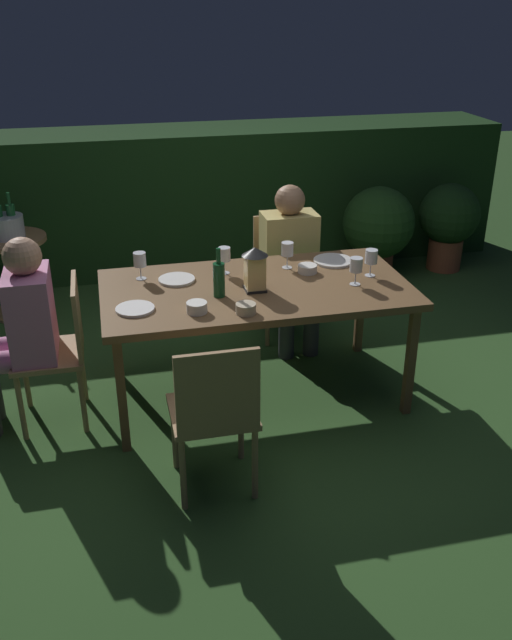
# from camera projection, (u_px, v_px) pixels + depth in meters

# --- Properties ---
(ground_plane) EXTENTS (16.00, 16.00, 0.00)m
(ground_plane) POSITION_uv_depth(u_px,v_px,m) (256.00, 394.00, 4.39)
(ground_plane) COLOR #2D5123
(dining_table) EXTENTS (1.83, 0.97, 0.75)m
(dining_table) POSITION_uv_depth(u_px,v_px,m) (256.00, 294.00, 4.09)
(dining_table) COLOR brown
(dining_table) RESTS_ON ground
(chair_side_left_a) EXTENTS (0.42, 0.40, 0.87)m
(chair_side_left_a) POSITION_uv_depth(u_px,v_px,m) (214.00, 411.00, 3.33)
(chair_side_left_a) COLOR #9E7A51
(chair_side_left_a) RESTS_ON ground
(chair_side_right_b) EXTENTS (0.42, 0.40, 0.87)m
(chair_side_right_b) POSITION_uv_depth(u_px,v_px,m) (283.00, 270.00, 5.03)
(chair_side_right_b) COLOR #9E7A51
(chair_side_right_b) RESTS_ON ground
(person_in_mustard) EXTENTS (0.38, 0.47, 1.15)m
(person_in_mustard) POSITION_uv_depth(u_px,v_px,m) (291.00, 259.00, 4.80)
(person_in_mustard) COLOR tan
(person_in_mustard) RESTS_ON ground
(chair_head_near) EXTENTS (0.40, 0.42, 0.87)m
(chair_head_near) POSITION_uv_depth(u_px,v_px,m) (60.00, 346.00, 3.94)
(chair_head_near) COLOR #9E7A51
(chair_head_near) RESTS_ON ground
(person_in_pink) EXTENTS (0.48, 0.38, 1.15)m
(person_in_pink) POSITION_uv_depth(u_px,v_px,m) (21.00, 325.00, 3.84)
(person_in_pink) COLOR #C675A3
(person_in_pink) RESTS_ON ground
(lantern_centerpiece) EXTENTS (0.15, 0.15, 0.27)m
(lantern_centerpiece) POSITION_uv_depth(u_px,v_px,m) (255.00, 267.00, 3.95)
(lantern_centerpiece) COLOR black
(lantern_centerpiece) RESTS_ON dining_table
(green_bottle_on_table) EXTENTS (0.07, 0.07, 0.29)m
(green_bottle_on_table) POSITION_uv_depth(u_px,v_px,m) (219.00, 279.00, 3.88)
(green_bottle_on_table) COLOR #144723
(green_bottle_on_table) RESTS_ON dining_table
(wine_glass_a) EXTENTS (0.08, 0.08, 0.17)m
(wine_glass_a) POSITION_uv_depth(u_px,v_px,m) (224.00, 255.00, 4.20)
(wine_glass_a) COLOR silver
(wine_glass_a) RESTS_ON dining_table
(wine_glass_b) EXTENTS (0.08, 0.08, 0.17)m
(wine_glass_b) POSITION_uv_depth(u_px,v_px,m) (371.00, 258.00, 4.17)
(wine_glass_b) COLOR silver
(wine_glass_b) RESTS_ON dining_table
(wine_glass_c) EXTENTS (0.08, 0.08, 0.17)m
(wine_glass_c) POSITION_uv_depth(u_px,v_px,m) (140.00, 261.00, 4.12)
(wine_glass_c) COLOR silver
(wine_glass_c) RESTS_ON dining_table
(wine_glass_d) EXTENTS (0.08, 0.08, 0.17)m
(wine_glass_d) POSITION_uv_depth(u_px,v_px,m) (356.00, 266.00, 4.04)
(wine_glass_d) COLOR silver
(wine_glass_d) RESTS_ON dining_table
(wine_glass_e) EXTENTS (0.08, 0.08, 0.17)m
(wine_glass_e) POSITION_uv_depth(u_px,v_px,m) (287.00, 250.00, 4.29)
(wine_glass_e) COLOR silver
(wine_glass_e) RESTS_ON dining_table
(plate_a) EXTENTS (0.26, 0.26, 0.01)m
(plate_a) POSITION_uv_depth(u_px,v_px,m) (333.00, 261.00, 4.43)
(plate_a) COLOR silver
(plate_a) RESTS_ON dining_table
(plate_b) EXTENTS (0.21, 0.21, 0.01)m
(plate_b) POSITION_uv_depth(u_px,v_px,m) (135.00, 309.00, 3.76)
(plate_b) COLOR white
(plate_b) RESTS_ON dining_table
(plate_c) EXTENTS (0.22, 0.22, 0.01)m
(plate_c) POSITION_uv_depth(u_px,v_px,m) (177.00, 279.00, 4.14)
(plate_c) COLOR white
(plate_c) RESTS_ON dining_table
(bowl_olives) EXTENTS (0.12, 0.12, 0.05)m
(bowl_olives) POSITION_uv_depth(u_px,v_px,m) (307.00, 268.00, 4.25)
(bowl_olives) COLOR silver
(bowl_olives) RESTS_ON dining_table
(bowl_bread) EXTENTS (0.11, 0.11, 0.06)m
(bowl_bread) POSITION_uv_depth(u_px,v_px,m) (246.00, 308.00, 3.71)
(bowl_bread) COLOR #BCAD8E
(bowl_bread) RESTS_ON dining_table
(bowl_salad) EXTENTS (0.11, 0.11, 0.06)m
(bowl_salad) POSITION_uv_depth(u_px,v_px,m) (197.00, 307.00, 3.72)
(bowl_salad) COLOR silver
(bowl_salad) RESTS_ON dining_table
(side_table) EXTENTS (0.56, 0.56, 0.64)m
(side_table) POSITION_uv_depth(u_px,v_px,m) (13.00, 263.00, 5.32)
(side_table) COLOR #937047
(side_table) RESTS_ON ground
(ice_bucket) EXTENTS (0.26, 0.26, 0.34)m
(ice_bucket) POSITION_uv_depth(u_px,v_px,m) (6.00, 225.00, 5.18)
(ice_bucket) COLOR #B2B7BF
(ice_bucket) RESTS_ON side_table
(hedge_backdrop) EXTENTS (5.63, 0.76, 1.24)m
(hedge_backdrop) POSITION_uv_depth(u_px,v_px,m) (195.00, 198.00, 6.31)
(hedge_backdrop) COLOR #193816
(hedge_backdrop) RESTS_ON ground
(potted_plant_by_hedge) EXTENTS (0.63, 0.63, 0.82)m
(potted_plant_by_hedge) POSITION_uv_depth(u_px,v_px,m) (378.00, 226.00, 6.00)
(potted_plant_by_hedge) COLOR brown
(potted_plant_by_hedge) RESTS_ON ground
(potted_plant_corner) EXTENTS (0.55, 0.55, 0.80)m
(potted_plant_corner) POSITION_uv_depth(u_px,v_px,m) (449.00, 220.00, 6.20)
(potted_plant_corner) COLOR brown
(potted_plant_corner) RESTS_ON ground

